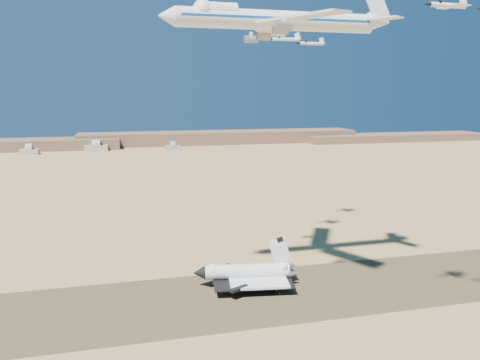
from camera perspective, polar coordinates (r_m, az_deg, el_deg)
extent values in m
plane|color=tan|center=(178.95, -5.45, -14.57)|extent=(1200.00, 1200.00, 0.00)
cube|color=brown|center=(178.94, -5.45, -14.56)|extent=(600.00, 50.00, 0.06)
cube|color=brown|center=(717.98, -2.35, 5.22)|extent=(420.00, 60.00, 18.00)
cube|color=brown|center=(795.69, 18.36, 4.96)|extent=(300.00, 60.00, 11.00)
cube|color=#A2A090|center=(645.40, -24.28, 3.18)|extent=(22.00, 14.00, 6.50)
cube|color=#A2A090|center=(650.57, -17.10, 3.74)|extent=(30.00, 15.00, 7.50)
cube|color=#A2A090|center=(642.73, -8.20, 3.93)|extent=(19.00, 12.50, 5.50)
cylinder|color=silver|center=(189.36, 0.79, -11.04)|extent=(33.27, 10.24, 5.74)
cone|color=black|center=(188.25, -4.96, -11.21)|extent=(5.32, 6.04, 5.45)
sphere|color=silver|center=(188.08, -3.31, -10.94)|extent=(5.33, 5.33, 5.33)
cube|color=silver|center=(190.73, 2.04, -11.64)|extent=(25.74, 27.49, 0.92)
cube|color=black|center=(190.65, 1.42, -11.80)|extent=(33.86, 28.63, 0.51)
cube|color=silver|center=(188.51, 4.87, -8.59)|extent=(9.51, 2.03, 11.80)
cylinder|color=gray|center=(190.10, -3.30, -12.43)|extent=(0.37, 0.37, 3.28)
cylinder|color=black|center=(190.52, -3.29, -12.73)|extent=(1.18, 0.61, 1.13)
cylinder|color=gray|center=(187.17, 2.89, -12.81)|extent=(0.37, 0.37, 3.28)
cylinder|color=black|center=(187.60, 2.89, -13.11)|extent=(1.18, 0.61, 1.13)
cylinder|color=gray|center=(196.51, 2.43, -11.63)|extent=(0.37, 0.37, 3.28)
cylinder|color=black|center=(196.92, 2.43, -11.92)|extent=(1.18, 0.61, 1.13)
cylinder|color=white|center=(174.98, 4.58, 18.82)|extent=(72.51, 7.60, 6.82)
cone|color=white|center=(166.67, -8.93, 19.15)|extent=(5.40, 6.88, 6.82)
sphere|color=white|center=(168.75, -4.55, 19.97)|extent=(7.03, 7.03, 7.03)
cube|color=white|center=(159.70, 7.44, 19.10)|extent=(23.72, 32.65, 0.75)
cube|color=white|center=(191.51, 3.46, 17.73)|extent=(23.21, 32.79, 0.75)
cube|color=white|center=(184.98, 17.25, 18.28)|extent=(11.01, 13.07, 0.53)
cube|color=white|center=(196.87, 15.04, 17.89)|extent=(10.85, 13.09, 0.53)
cube|color=white|center=(191.97, 16.22, 20.13)|extent=(12.15, 0.88, 15.23)
cylinder|color=gray|center=(164.71, 4.96, 17.76)|extent=(5.36, 2.83, 2.77)
cylinder|color=gray|center=(155.05, 5.41, 18.21)|extent=(5.36, 2.83, 2.77)
cylinder|color=gray|center=(182.80, 2.87, 17.07)|extent=(5.36, 2.83, 2.77)
cylinder|color=gray|center=(191.33, 1.34, 16.79)|extent=(5.36, 2.83, 2.77)
imported|color=#C2520B|center=(183.46, 4.87, -13.61)|extent=(0.40, 0.59, 1.59)
imported|color=#C2520B|center=(185.47, 4.50, -13.31)|extent=(0.81, 0.92, 1.64)
imported|color=#C2520B|center=(188.33, 4.14, -12.92)|extent=(0.93, 1.09, 1.66)
cylinder|color=white|center=(149.13, 24.01, 18.87)|extent=(11.68, 2.08, 1.36)
cone|color=black|center=(144.77, 21.82, 19.30)|extent=(2.59, 1.41, 1.26)
sphere|color=black|center=(147.37, 23.13, 19.24)|extent=(1.36, 1.36, 1.36)
cube|color=white|center=(149.72, 24.30, 18.74)|extent=(3.87, 7.94, 0.24)
cube|color=white|center=(152.27, 25.46, 18.57)|extent=(2.43, 4.96, 0.19)
cube|color=white|center=(152.62, 25.56, 19.06)|extent=(2.94, 0.43, 3.27)
cone|color=black|center=(146.68, 27.17, 18.08)|extent=(2.91, 1.62, 1.41)
cylinder|color=white|center=(220.27, 5.60, 16.70)|extent=(12.57, 2.56, 1.46)
cone|color=black|center=(218.57, 3.61, 16.78)|extent=(2.82, 1.59, 1.35)
sphere|color=black|center=(219.59, 4.77, 16.87)|extent=(1.46, 1.46, 1.46)
cube|color=white|center=(220.51, 5.87, 16.64)|extent=(4.36, 8.62, 0.26)
cube|color=white|center=(221.60, 6.96, 16.64)|extent=(2.74, 5.39, 0.21)
cube|color=white|center=(221.81, 7.02, 17.01)|extent=(3.16, 0.54, 3.52)
cylinder|color=white|center=(249.54, 8.71, 16.13)|extent=(13.24, 2.68, 1.54)
cone|color=black|center=(246.04, 7.02, 16.25)|extent=(2.97, 1.67, 1.43)
sphere|color=black|center=(248.11, 8.02, 16.30)|extent=(1.54, 1.54, 1.54)
cube|color=white|center=(250.02, 8.95, 16.06)|extent=(4.59, 9.08, 0.27)
cube|color=white|center=(252.09, 9.86, 16.04)|extent=(2.88, 5.67, 0.22)
cube|color=white|center=(252.35, 9.92, 16.38)|extent=(3.33, 0.56, 3.71)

